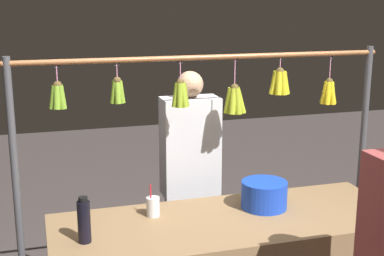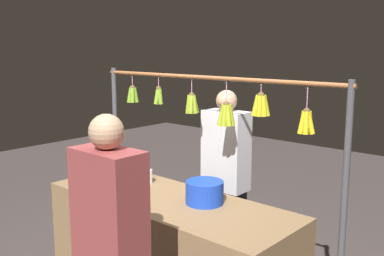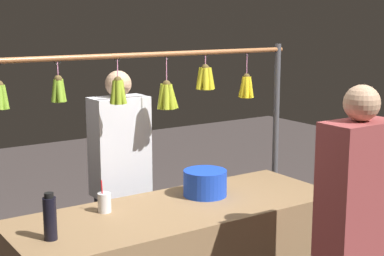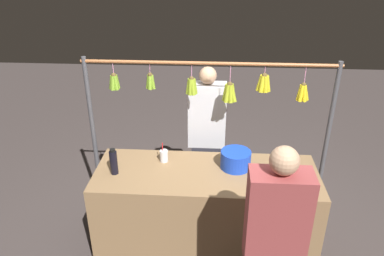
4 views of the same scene
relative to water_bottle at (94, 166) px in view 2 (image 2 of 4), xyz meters
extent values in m
cube|color=olive|center=(-0.80, -0.07, -0.55)|extent=(1.98, 0.72, 0.86)
cylinder|color=#4C4C51|center=(-1.94, -0.50, -0.10)|extent=(0.04, 0.04, 1.76)
cylinder|color=#4C4C51|center=(0.33, -0.50, -0.10)|extent=(0.04, 0.04, 1.76)
cylinder|color=#9E6038|center=(-0.80, -0.50, 0.75)|extent=(2.33, 0.03, 0.03)
torus|color=black|center=(-1.65, -0.50, 0.73)|extent=(0.04, 0.01, 0.04)
cylinder|color=pink|center=(-1.65, -0.50, 0.65)|extent=(0.01, 0.01, 0.16)
sphere|color=brown|center=(-1.65, -0.50, 0.56)|extent=(0.05, 0.05, 0.05)
cylinder|color=yellow|center=(-1.62, -0.50, 0.49)|extent=(0.06, 0.04, 0.15)
cylinder|color=yellow|center=(-1.63, -0.48, 0.49)|extent=(0.05, 0.06, 0.16)
cylinder|color=yellow|center=(-1.66, -0.48, 0.49)|extent=(0.05, 0.06, 0.16)
cylinder|color=yellow|center=(-1.68, -0.51, 0.49)|extent=(0.07, 0.04, 0.15)
cylinder|color=yellow|center=(-1.66, -0.52, 0.49)|extent=(0.05, 0.05, 0.16)
cylinder|color=yellow|center=(-1.64, -0.53, 0.49)|extent=(0.05, 0.06, 0.16)
torus|color=black|center=(-1.29, -0.50, 0.73)|extent=(0.04, 0.01, 0.04)
cylinder|color=pink|center=(-1.29, -0.50, 0.68)|extent=(0.01, 0.01, 0.08)
sphere|color=brown|center=(-1.29, -0.50, 0.64)|extent=(0.05, 0.05, 0.05)
cylinder|color=gold|center=(-1.26, -0.50, 0.57)|extent=(0.07, 0.04, 0.15)
cylinder|color=gold|center=(-1.28, -0.47, 0.57)|extent=(0.06, 0.07, 0.15)
cylinder|color=gold|center=(-1.31, -0.47, 0.57)|extent=(0.05, 0.06, 0.15)
cylinder|color=gold|center=(-1.33, -0.49, 0.57)|extent=(0.06, 0.05, 0.15)
cylinder|color=gold|center=(-1.33, -0.51, 0.57)|extent=(0.07, 0.05, 0.15)
cylinder|color=gold|center=(-1.30, -0.54, 0.57)|extent=(0.04, 0.06, 0.15)
cylinder|color=gold|center=(-1.27, -0.53, 0.57)|extent=(0.05, 0.05, 0.15)
torus|color=black|center=(-0.99, -0.50, 0.73)|extent=(0.04, 0.01, 0.04)
cylinder|color=pink|center=(-0.99, -0.50, 0.64)|extent=(0.01, 0.01, 0.17)
sphere|color=brown|center=(-0.99, -0.50, 0.55)|extent=(0.05, 0.05, 0.05)
cylinder|color=#A5B426|center=(-0.96, -0.51, 0.47)|extent=(0.07, 0.04, 0.17)
cylinder|color=#A5B426|center=(-0.97, -0.47, 0.47)|extent=(0.06, 0.07, 0.17)
cylinder|color=#A5B426|center=(-1.00, -0.47, 0.47)|extent=(0.05, 0.06, 0.17)
cylinder|color=#A5B426|center=(-1.02, -0.49, 0.47)|extent=(0.08, 0.06, 0.17)
cylinder|color=#A5B426|center=(-1.02, -0.52, 0.47)|extent=(0.06, 0.06, 0.17)
cylinder|color=#A5B426|center=(-1.00, -0.54, 0.47)|extent=(0.04, 0.07, 0.17)
cylinder|color=#A5B426|center=(-0.97, -0.53, 0.47)|extent=(0.05, 0.06, 0.17)
torus|color=black|center=(-0.64, -0.50, 0.73)|extent=(0.04, 0.02, 0.04)
cylinder|color=pink|center=(-0.64, -0.50, 0.66)|extent=(0.01, 0.01, 0.13)
sphere|color=brown|center=(-0.64, -0.50, 0.60)|extent=(0.05, 0.05, 0.05)
cylinder|color=#92AE28|center=(-0.62, -0.50, 0.53)|extent=(0.06, 0.04, 0.15)
cylinder|color=#92AE28|center=(-0.63, -0.48, 0.53)|extent=(0.04, 0.05, 0.15)
cylinder|color=#92AE28|center=(-0.66, -0.48, 0.53)|extent=(0.05, 0.06, 0.15)
cylinder|color=#92AE28|center=(-0.67, -0.50, 0.53)|extent=(0.06, 0.04, 0.15)
cylinder|color=#92AE28|center=(-0.66, -0.53, 0.53)|extent=(0.05, 0.06, 0.15)
cylinder|color=#92AE28|center=(-0.63, -0.53, 0.53)|extent=(0.05, 0.07, 0.15)
torus|color=black|center=(-0.27, -0.50, 0.73)|extent=(0.04, 0.02, 0.04)
cylinder|color=pink|center=(-0.27, -0.50, 0.68)|extent=(0.01, 0.01, 0.10)
sphere|color=brown|center=(-0.27, -0.50, 0.63)|extent=(0.05, 0.05, 0.05)
cylinder|color=#7CA72A|center=(-0.25, -0.50, 0.56)|extent=(0.05, 0.04, 0.14)
cylinder|color=#7CA72A|center=(-0.26, -0.48, 0.56)|extent=(0.04, 0.06, 0.14)
cylinder|color=#7CA72A|center=(-0.28, -0.50, 0.56)|extent=(0.05, 0.04, 0.14)
cylinder|color=#7CA72A|center=(-0.26, -0.52, 0.56)|extent=(0.04, 0.06, 0.14)
torus|color=black|center=(0.07, -0.50, 0.73)|extent=(0.04, 0.01, 0.04)
cylinder|color=pink|center=(0.07, -0.50, 0.67)|extent=(0.01, 0.01, 0.11)
sphere|color=brown|center=(0.07, -0.50, 0.62)|extent=(0.05, 0.05, 0.05)
cylinder|color=#77A52B|center=(0.09, -0.50, 0.55)|extent=(0.06, 0.04, 0.14)
cylinder|color=#77A52B|center=(0.08, -0.48, 0.55)|extent=(0.05, 0.06, 0.14)
cylinder|color=#77A52B|center=(0.05, -0.49, 0.55)|extent=(0.05, 0.05, 0.14)
cylinder|color=#77A52B|center=(0.05, -0.52, 0.55)|extent=(0.05, 0.05, 0.14)
cylinder|color=#77A52B|center=(0.08, -0.53, 0.55)|extent=(0.05, 0.06, 0.14)
cylinder|color=black|center=(0.00, 0.00, -0.01)|extent=(0.07, 0.07, 0.22)
cylinder|color=black|center=(0.00, 0.00, 0.11)|extent=(0.05, 0.05, 0.02)
cylinder|color=blue|center=(-1.06, -0.17, -0.03)|extent=(0.27, 0.27, 0.16)
cylinder|color=silver|center=(-0.41, -0.23, -0.06)|extent=(0.08, 0.08, 0.11)
cylinder|color=red|center=(-0.39, -0.23, -0.02)|extent=(0.01, 0.03, 0.19)
cube|color=#2D2D38|center=(-0.78, -0.78, -0.59)|extent=(0.31, 0.21, 0.76)
cube|color=silver|center=(-0.78, -0.78, 0.12)|extent=(0.38, 0.21, 0.67)
sphere|color=tan|center=(-0.78, -0.78, 0.54)|extent=(0.18, 0.18, 0.18)
cube|color=#993F3F|center=(-1.27, 0.83, 0.14)|extent=(0.39, 0.21, 0.68)
sphere|color=tan|center=(-1.27, 0.83, 0.57)|extent=(0.18, 0.18, 0.18)
camera|label=1|loc=(0.20, 2.56, 1.08)|focal=50.22mm
camera|label=2|loc=(-3.03, 2.18, 0.98)|focal=42.35mm
camera|label=3|loc=(0.96, 2.68, 0.98)|focal=54.66mm
camera|label=4|loc=(-0.86, 2.71, 1.70)|focal=34.91mm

